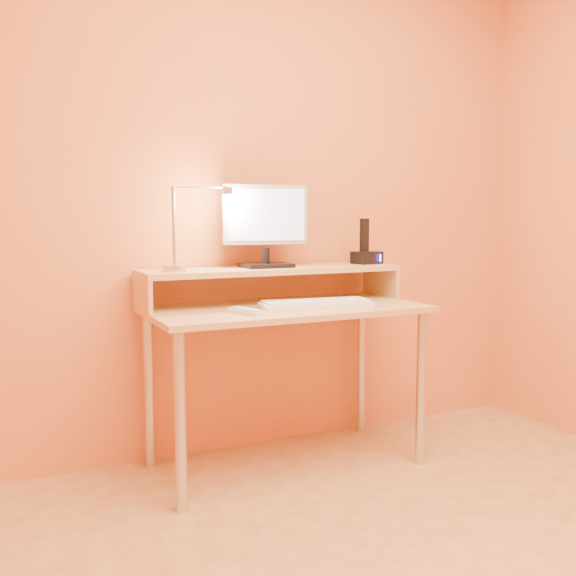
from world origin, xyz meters
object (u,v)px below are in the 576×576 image
monitor_panel (265,215)px  remote_control (246,312)px  keyboard (316,305)px  mouse (352,302)px  phone_dock (367,258)px  lamp_base (174,268)px

monitor_panel → remote_control: size_ratio=2.11×
keyboard → monitor_panel: bearing=124.9°
keyboard → mouse: 0.16m
phone_dock → mouse: 0.40m
phone_dock → keyboard: bearing=-161.3°
mouse → monitor_panel: bearing=116.7°
mouse → remote_control: bearing=163.6°
lamp_base → remote_control: bearing=-50.8°
phone_dock → remote_control: bearing=-170.3°
lamp_base → mouse: bearing=-18.5°
keyboard → mouse: bearing=-4.2°
monitor_panel → remote_control: 0.54m
keyboard → mouse: size_ratio=4.21×
lamp_base → phone_dock: bearing=1.8°
mouse → keyboard: bearing=149.3°
lamp_base → mouse: lamp_base is taller
monitor_panel → mouse: bearing=-36.7°
lamp_base → remote_control: lamp_base is taller
monitor_panel → lamp_base: bearing=-167.4°
lamp_base → remote_control: (0.22, -0.27, -0.16)m
phone_dock → mouse: size_ratio=1.13×
lamp_base → mouse: (0.72, -0.24, -0.15)m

